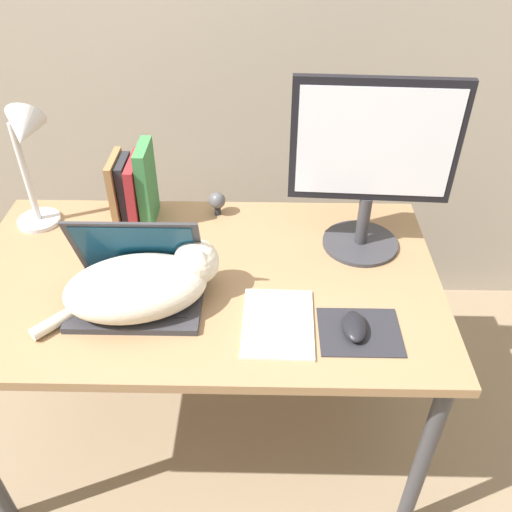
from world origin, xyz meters
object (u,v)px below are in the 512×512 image
Objects in this scene: webcam at (217,201)px; computer_mouse at (354,326)px; desk_lamp at (26,150)px; notepad at (278,323)px; book_row at (135,188)px; laptop at (138,284)px; external_monitor at (372,161)px; cat at (144,284)px.

computer_mouse is at bearing -54.06° from webcam.
desk_lamp is 1.65× the size of notepad.
computer_mouse is 0.63m from webcam.
book_row is 3.27× the size of webcam.
laptop reaches higher than notepad.
external_monitor is at bearing -19.77° from webcam.
notepad is 3.16× the size of webcam.
laptop is 0.56m from computer_mouse.
laptop reaches higher than cat.
laptop is at bearing 165.62° from notepad.
external_monitor is 6.50× the size of webcam.
webcam is (0.52, 0.09, -0.22)m from desk_lamp.
cat is 1.86× the size of notepad.
notepad is 0.53m from webcam.
laptop is at bearing 128.56° from cat.
book_row is at bearing 142.20° from computer_mouse.
notepad is at bearing 173.38° from computer_mouse.
external_monitor is 2.06× the size of notepad.
laptop is 0.66× the size of external_monitor.
webcam is at bearing 70.80° from cat.
webcam is (-0.19, 0.49, 0.04)m from notepad.
computer_mouse is at bearing -25.53° from desk_lamp.
book_row is (-0.07, 0.36, 0.07)m from laptop.
desk_lamp reaches higher than laptop.
computer_mouse is 1.01m from desk_lamp.
external_monitor is 0.71m from book_row.
external_monitor is 0.51m from webcam.
desk_lamp is at bearing -170.48° from webcam.
laptop is 4.31× the size of webcam.
book_row is (-0.10, 0.40, 0.04)m from cat.
book_row is 0.64m from notepad.
webcam is at bearing 9.52° from desk_lamp.
cat is at bearing -42.93° from desk_lamp.
external_monitor is (0.61, 0.24, 0.23)m from laptop.
notepad is at bearing -126.45° from external_monitor.
external_monitor reaches higher than cat.
book_row is at bearing 11.18° from desk_lamp.
computer_mouse is at bearing -99.94° from external_monitor.
external_monitor reaches higher than book_row.
webcam is at bearing 160.23° from external_monitor.
desk_lamp is (-0.27, -0.05, 0.15)m from book_row.
book_row is at bearing 133.40° from notepad.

